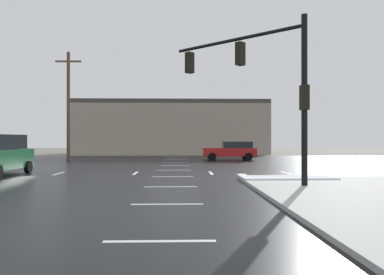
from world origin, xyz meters
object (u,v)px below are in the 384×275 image
(sedan_silver, at_px, (5,151))
(utility_pole_distant, at_px, (68,104))
(traffic_signal_mast, at_px, (263,75))
(sedan_red, at_px, (231,150))

(sedan_silver, bearing_deg, utility_pole_distant, -63.32)
(traffic_signal_mast, distance_m, sedan_silver, 24.28)
(traffic_signal_mast, relative_size, utility_pole_distant, 0.67)
(utility_pole_distant, bearing_deg, sedan_silver, -154.69)
(sedan_silver, xyz_separation_m, utility_pole_distant, (4.43, 2.09, 4.00))
(traffic_signal_mast, relative_size, sedan_silver, 1.36)
(sedan_silver, height_order, utility_pole_distant, utility_pole_distant)
(sedan_silver, height_order, sedan_red, same)
(sedan_silver, distance_m, utility_pole_distant, 6.33)
(sedan_silver, bearing_deg, traffic_signal_mast, -132.70)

